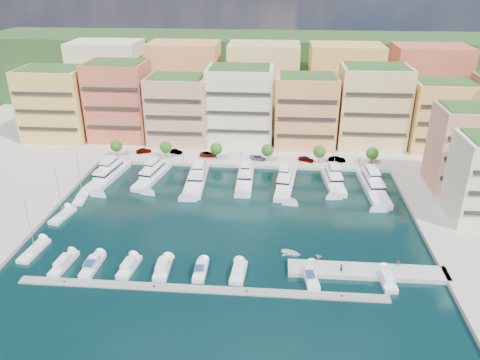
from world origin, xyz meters
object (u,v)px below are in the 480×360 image
(tree_2, at_px, (216,149))
(car_2, at_px, (208,154))
(yacht_0, at_px, (108,174))
(lamppost_2, at_px, (241,155))
(lamppost_1, at_px, (183,153))
(yacht_3, at_px, (245,177))
(tree_0, at_px, (116,146))
(yacht_4, at_px, (286,181))
(cruiser_2, at_px, (129,267))
(car_5, at_px, (337,159))
(lamppost_0, at_px, (127,152))
(tree_1, at_px, (166,147))
(cruiser_3, at_px, (163,269))
(yacht_5, at_px, (333,180))
(yacht_6, at_px, (373,185))
(cruiser_4, at_px, (201,271))
(person_0, at_px, (341,268))
(car_4, at_px, (306,159))
(sailboat_1, at_px, (63,216))
(car_3, at_px, (258,158))
(tree_3, at_px, (267,150))
(sailboat_0, at_px, (34,251))
(yacht_2, at_px, (197,178))
(sailboat_2, at_px, (82,197))
(cruiser_9, at_px, (387,280))
(lamppost_3, at_px, (300,157))
(person_1, at_px, (398,261))
(tree_4, at_px, (319,152))
(cruiser_1, at_px, (93,265))
(tree_5, at_px, (372,153))
(cruiser_7, at_px, (310,276))
(tender_1, at_px, (319,256))
(car_1, at_px, (176,152))
(car_0, at_px, (144,150))
(lamppost_4, at_px, (360,159))

(tree_2, distance_m, car_2, 5.12)
(yacht_0, bearing_deg, lamppost_2, 17.36)
(lamppost_1, xyz_separation_m, yacht_3, (20.08, -10.63, -2.62))
(tree_0, xyz_separation_m, yacht_0, (1.87, -14.22, -3.53))
(yacht_4, height_order, cruiser_2, yacht_4)
(car_5, bearing_deg, lamppost_0, 88.59)
(tree_1, distance_m, cruiser_3, 59.55)
(tree_2, bearing_deg, lamppost_0, -175.30)
(yacht_5, height_order, yacht_6, same)
(yacht_6, xyz_separation_m, cruiser_4, (-41.63, -42.88, -0.64))
(lamppost_1, relative_size, car_2, 0.78)
(tree_0, xyz_separation_m, person_0, (64.54, -56.75, -2.79))
(car_4, bearing_deg, lamppost_2, 121.60)
(sailboat_1, relative_size, car_3, 2.56)
(tree_3, distance_m, sailboat_0, 72.93)
(yacht_4, bearing_deg, lamppost_2, 138.26)
(car_5, bearing_deg, cruiser_3, 140.57)
(yacht_3, height_order, sailboat_0, sailboat_0)
(yacht_2, height_order, sailboat_1, sailboat_1)
(yacht_2, xyz_separation_m, sailboat_2, (-29.04, -13.09, -0.90))
(sailboat_1, bearing_deg, cruiser_9, -14.93)
(tree_3, xyz_separation_m, lamppost_3, (10.00, -2.30, -0.92))
(person_1, bearing_deg, sailboat_0, -24.91)
(tree_3, xyz_separation_m, car_5, (21.73, 1.44, -2.89))
(tree_2, distance_m, yacht_4, 26.41)
(cruiser_4, bearing_deg, cruiser_2, 179.96)
(person_1, bearing_deg, cruiser_2, -20.29)
(tree_2, relative_size, tree_3, 1.00)
(car_2, xyz_separation_m, car_5, (40.77, -1.39, 0.10))
(tree_4, bearing_deg, person_1, -77.00)
(yacht_3, relative_size, cruiser_1, 2.15)
(car_4, bearing_deg, tree_1, 113.35)
(yacht_6, distance_m, person_0, 43.64)
(tree_5, relative_size, yacht_6, 0.24)
(cruiser_7, xyz_separation_m, tender_1, (2.19, 7.62, -0.18))
(car_1, relative_size, person_0, 2.20)
(tree_5, xyz_separation_m, cruiser_7, (-21.61, -58.12, -4.17))
(car_0, relative_size, person_0, 2.59)
(cruiser_1, xyz_separation_m, person_1, (62.68, 4.61, 1.36))
(lamppost_2, distance_m, lamppost_4, 36.00)
(yacht_6, height_order, cruiser_1, yacht_6)
(tree_3, distance_m, cruiser_3, 61.44)
(yacht_3, bearing_deg, cruiser_1, -122.16)
(tree_3, height_order, car_3, tree_3)
(sailboat_2, relative_size, car_0, 2.67)
(lamppost_1, xyz_separation_m, yacht_0, (-20.13, -11.92, -2.62))
(tree_1, relative_size, lamppost_0, 1.35)
(cruiser_7, distance_m, car_4, 59.31)
(yacht_3, relative_size, yacht_6, 0.78)
(cruiser_9, xyz_separation_m, sailboat_0, (-74.51, 4.39, -0.24))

